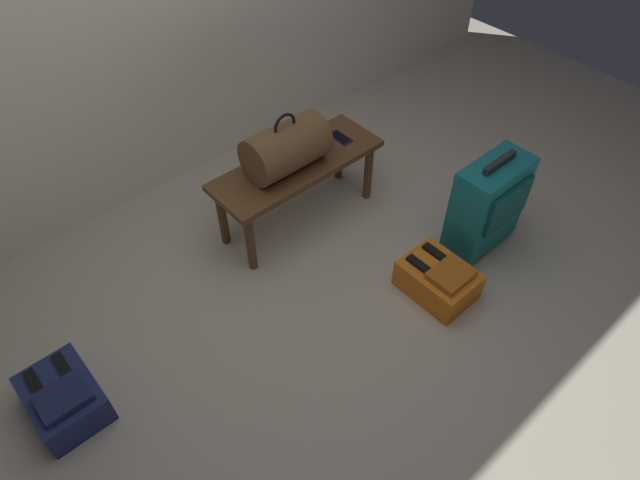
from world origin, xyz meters
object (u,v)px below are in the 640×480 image
Objects in this scene: bench at (298,171)px; backpack_navy at (64,398)px; duffel_bag_brown at (286,148)px; backpack_orange at (438,279)px; cell_phone at (340,138)px; suitcase_upright_teal at (488,204)px.

backpack_navy is (-1.56, -0.26, -0.26)m from bench.
duffel_bag_brown is (-0.07, 0.00, 0.20)m from bench.
backpack_orange is at bearing -74.28° from duffel_bag_brown.
backpack_navy is at bearing -171.93° from cell_phone.
bench reaches higher than backpack_navy.
backpack_navy is at bearing 159.67° from backpack_orange.
bench is 1.05m from suitcase_upright_teal.
duffel_bag_brown is at bearing -179.53° from cell_phone.
bench is 1.64× the size of suitcase_upright_teal.
suitcase_upright_teal reaches higher than bench.
duffel_bag_brown reaches higher than backpack_orange.
duffel_bag_brown reaches higher than cell_phone.
suitcase_upright_teal is 1.61× the size of backpack_orange.
bench is at bearing -179.43° from cell_phone.
backpack_navy is at bearing -169.93° from duffel_bag_brown.
cell_phone is at bearing 0.57° from bench.
backpack_orange is at bearing -78.48° from bench.
suitcase_upright_teal is at bearing 8.88° from backpack_orange.
duffel_bag_brown is 1.16× the size of backpack_orange.
cell_phone reaches higher than bench.
duffel_bag_brown is 3.06× the size of cell_phone.
suitcase_upright_teal is (0.30, -0.85, -0.11)m from cell_phone.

